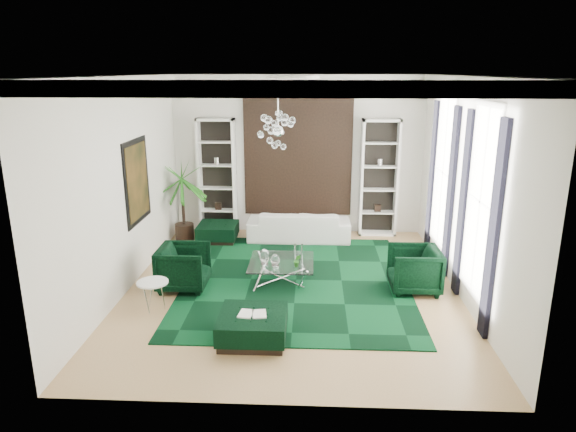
# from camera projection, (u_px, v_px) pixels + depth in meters

# --- Properties ---
(floor) EXTENTS (6.00, 7.00, 0.02)m
(floor) POSITION_uv_depth(u_px,v_px,m) (292.00, 287.00, 9.54)
(floor) COLOR tan
(floor) RESTS_ON ground
(ceiling) EXTENTS (6.00, 7.00, 0.02)m
(ceiling) POSITION_uv_depth(u_px,v_px,m) (293.00, 75.00, 8.50)
(ceiling) COLOR white
(ceiling) RESTS_ON ground
(wall_back) EXTENTS (6.00, 0.02, 3.80)m
(wall_back) POSITION_uv_depth(u_px,v_px,m) (298.00, 155.00, 12.39)
(wall_back) COLOR silver
(wall_back) RESTS_ON ground
(wall_front) EXTENTS (6.00, 0.02, 3.80)m
(wall_front) POSITION_uv_depth(u_px,v_px,m) (280.00, 257.00, 5.65)
(wall_front) COLOR silver
(wall_front) RESTS_ON ground
(wall_left) EXTENTS (0.02, 7.00, 3.80)m
(wall_left) POSITION_uv_depth(u_px,v_px,m) (124.00, 186.00, 9.16)
(wall_left) COLOR silver
(wall_left) RESTS_ON ground
(wall_right) EXTENTS (0.02, 7.00, 3.80)m
(wall_right) POSITION_uv_depth(u_px,v_px,m) (466.00, 189.00, 8.88)
(wall_right) COLOR silver
(wall_right) RESTS_ON ground
(crown_molding) EXTENTS (6.00, 7.00, 0.18)m
(crown_molding) POSITION_uv_depth(u_px,v_px,m) (293.00, 82.00, 8.53)
(crown_molding) COLOR white
(crown_molding) RESTS_ON ceiling
(ceiling_medallion) EXTENTS (0.90, 0.90, 0.05)m
(ceiling_medallion) POSITION_uv_depth(u_px,v_px,m) (293.00, 77.00, 8.80)
(ceiling_medallion) COLOR white
(ceiling_medallion) RESTS_ON ceiling
(tapestry) EXTENTS (2.50, 0.06, 2.80)m
(tapestry) POSITION_uv_depth(u_px,v_px,m) (298.00, 156.00, 12.34)
(tapestry) COLOR black
(tapestry) RESTS_ON wall_back
(shelving_left) EXTENTS (0.90, 0.38, 2.80)m
(shelving_left) POSITION_uv_depth(u_px,v_px,m) (217.00, 177.00, 12.43)
(shelving_left) COLOR white
(shelving_left) RESTS_ON floor
(shelving_right) EXTENTS (0.90, 0.38, 2.80)m
(shelving_right) POSITION_uv_depth(u_px,v_px,m) (379.00, 178.00, 12.25)
(shelving_right) COLOR white
(shelving_right) RESTS_ON floor
(painting) EXTENTS (0.04, 1.30, 1.60)m
(painting) POSITION_uv_depth(u_px,v_px,m) (138.00, 181.00, 9.74)
(painting) COLOR black
(painting) RESTS_ON wall_left
(window_near) EXTENTS (0.03, 1.10, 2.90)m
(window_near) POSITION_uv_depth(u_px,v_px,m) (481.00, 202.00, 8.02)
(window_near) COLOR white
(window_near) RESTS_ON wall_right
(curtain_near_a) EXTENTS (0.07, 0.30, 3.25)m
(curtain_near_a) POSITION_uv_depth(u_px,v_px,m) (494.00, 232.00, 7.34)
(curtain_near_a) COLOR black
(curtain_near_a) RESTS_ON floor
(curtain_near_b) EXTENTS (0.07, 0.30, 3.25)m
(curtain_near_b) POSITION_uv_depth(u_px,v_px,m) (463.00, 205.00, 8.84)
(curtain_near_b) COLOR black
(curtain_near_b) RESTS_ON floor
(window_far) EXTENTS (0.03, 1.10, 2.90)m
(window_far) POSITION_uv_depth(u_px,v_px,m) (443.00, 172.00, 10.33)
(window_far) COLOR white
(window_far) RESTS_ON wall_right
(curtain_far_a) EXTENTS (0.07, 0.30, 3.25)m
(curtain_far_a) POSITION_uv_depth(u_px,v_px,m) (450.00, 194.00, 9.65)
(curtain_far_a) COLOR black
(curtain_far_a) RESTS_ON floor
(curtain_far_b) EXTENTS (0.07, 0.30, 3.25)m
(curtain_far_b) POSITION_uv_depth(u_px,v_px,m) (432.00, 177.00, 11.14)
(curtain_far_b) COLOR black
(curtain_far_b) RESTS_ON floor
(rug) EXTENTS (4.20, 5.00, 0.02)m
(rug) POSITION_uv_depth(u_px,v_px,m) (296.00, 280.00, 9.83)
(rug) COLOR black
(rug) RESTS_ON floor
(sofa) EXTENTS (2.39, 0.94, 0.70)m
(sofa) POSITION_uv_depth(u_px,v_px,m) (299.00, 225.00, 12.13)
(sofa) COLOR silver
(sofa) RESTS_ON floor
(armchair_left) EXTENTS (0.89, 0.87, 0.81)m
(armchair_left) POSITION_uv_depth(u_px,v_px,m) (184.00, 267.00, 9.39)
(armchair_left) COLOR black
(armchair_left) RESTS_ON floor
(armchair_right) EXTENTS (0.89, 0.87, 0.81)m
(armchair_right) POSITION_uv_depth(u_px,v_px,m) (414.00, 269.00, 9.29)
(armchair_right) COLOR black
(armchair_right) RESTS_ON floor
(coffee_table) EXTENTS (1.20, 1.20, 0.41)m
(coffee_table) POSITION_uv_depth(u_px,v_px,m) (282.00, 272.00, 9.72)
(coffee_table) COLOR white
(coffee_table) RESTS_ON floor
(ottoman_side) EXTENTS (0.90, 0.90, 0.40)m
(ottoman_side) POSITION_uv_depth(u_px,v_px,m) (218.00, 232.00, 12.10)
(ottoman_side) COLOR black
(ottoman_side) RESTS_ON floor
(ottoman_front) EXTENTS (1.00, 1.00, 0.40)m
(ottoman_front) POSITION_uv_depth(u_px,v_px,m) (253.00, 327.00, 7.65)
(ottoman_front) COLOR black
(ottoman_front) RESTS_ON floor
(book) EXTENTS (0.42, 0.28, 0.03)m
(book) POSITION_uv_depth(u_px,v_px,m) (253.00, 313.00, 7.59)
(book) COLOR white
(book) RESTS_ON ottoman_front
(side_table) EXTENTS (0.52, 0.52, 0.50)m
(side_table) POSITION_uv_depth(u_px,v_px,m) (154.00, 296.00, 8.56)
(side_table) COLOR white
(side_table) RESTS_ON floor
(palm) EXTENTS (1.50, 1.50, 2.40)m
(palm) POSITION_uv_depth(u_px,v_px,m) (182.00, 191.00, 11.85)
(palm) COLOR #236D19
(palm) RESTS_ON floor
(chandelier) EXTENTS (0.80, 0.80, 0.72)m
(chandelier) POSITION_uv_depth(u_px,v_px,m) (278.00, 131.00, 9.02)
(chandelier) COLOR white
(chandelier) RESTS_ON ceiling
(table_plant) EXTENTS (0.13, 0.11, 0.24)m
(table_plant) POSITION_uv_depth(u_px,v_px,m) (297.00, 261.00, 9.37)
(table_plant) COLOR #236D19
(table_plant) RESTS_ON coffee_table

